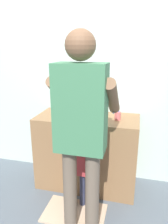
% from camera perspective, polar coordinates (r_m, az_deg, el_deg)
% --- Properties ---
extents(ground_plane, '(14.00, 14.00, 0.00)m').
position_cam_1_polar(ground_plane, '(2.66, -0.86, -22.06)').
color(ground_plane, slate).
extents(back_wall, '(4.40, 0.08, 2.70)m').
position_cam_1_polar(back_wall, '(2.69, 2.52, 10.01)').
color(back_wall, silver).
rests_on(back_wall, ground).
extents(vanity_cabinet, '(1.19, 0.54, 0.90)m').
position_cam_1_polar(vanity_cabinet, '(2.66, 0.81, -10.53)').
color(vanity_cabinet, olive).
rests_on(vanity_cabinet, ground).
extents(sink_basin, '(0.37, 0.37, 0.11)m').
position_cam_1_polar(sink_basin, '(2.45, 0.75, -0.18)').
color(sink_basin, white).
rests_on(sink_basin, vanity_cabinet).
extents(faucet, '(0.18, 0.14, 0.18)m').
position_cam_1_polar(faucet, '(2.65, 1.89, 1.70)').
color(faucet, '#B7BABF').
rests_on(faucet, vanity_cabinet).
extents(toothbrush_cup, '(0.07, 0.07, 0.21)m').
position_cam_1_polar(toothbrush_cup, '(2.39, 9.00, -0.86)').
color(toothbrush_cup, '#D86666').
rests_on(toothbrush_cup, vanity_cabinet).
extents(soap_bottle, '(0.06, 0.06, 0.17)m').
position_cam_1_polar(soap_bottle, '(2.55, -7.35, 0.61)').
color(soap_bottle, gold).
rests_on(soap_bottle, vanity_cabinet).
extents(bath_mat, '(0.64, 0.40, 0.02)m').
position_cam_1_polar(bath_mat, '(2.47, -2.54, -25.40)').
color(bath_mat, '#CCAD8E').
rests_on(bath_mat, ground).
extents(child_toddler, '(0.27, 0.27, 0.88)m').
position_cam_1_polar(child_toddler, '(2.28, -1.61, -13.28)').
color(child_toddler, '#2D334C').
rests_on(child_toddler, ground).
extents(adult_parent, '(0.56, 0.59, 1.81)m').
position_cam_1_polar(adult_parent, '(1.77, -0.73, -2.50)').
color(adult_parent, '#6B5B4C').
rests_on(adult_parent, ground).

